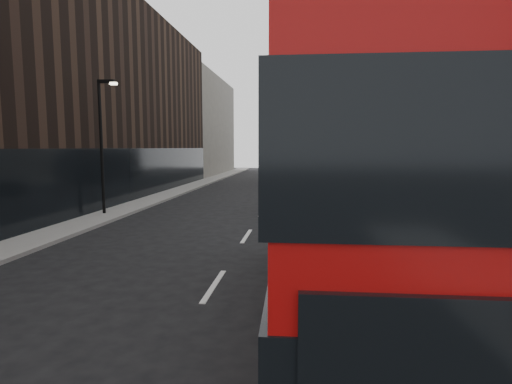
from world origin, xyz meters
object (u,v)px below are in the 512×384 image
(car_a, at_px, (307,205))
(car_c, at_px, (303,193))
(car_b, at_px, (282,201))
(street_lamp, at_px, (103,137))
(grey_bus, at_px, (296,164))
(red_bus, at_px, (349,198))

(car_a, xyz_separation_m, car_c, (-0.27, 6.21, -0.05))
(car_b, bearing_deg, street_lamp, -168.06)
(grey_bus, distance_m, car_a, 20.36)
(red_bus, bearing_deg, car_c, 91.36)
(car_a, height_order, car_b, car_b)
(street_lamp, bearing_deg, grey_bus, 65.22)
(car_a, relative_size, car_b, 0.94)
(street_lamp, xyz_separation_m, car_c, (10.46, 7.00, -3.57))
(grey_bus, distance_m, car_b, 18.95)
(red_bus, xyz_separation_m, car_c, (-1.00, 18.72, -2.00))
(street_lamp, height_order, red_bus, street_lamp)
(car_c, bearing_deg, street_lamp, -153.50)
(car_b, bearing_deg, car_a, -46.39)
(red_bus, xyz_separation_m, car_a, (-0.73, 12.51, -1.96))
(car_c, bearing_deg, grey_bus, 85.69)
(car_b, height_order, car_c, car_b)
(car_c, bearing_deg, car_b, -110.24)
(car_a, bearing_deg, street_lamp, -168.51)
(grey_bus, bearing_deg, car_b, -98.25)
(car_c, bearing_deg, red_bus, -94.22)
(red_bus, bearing_deg, car_b, 96.94)
(car_a, height_order, car_c, car_a)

